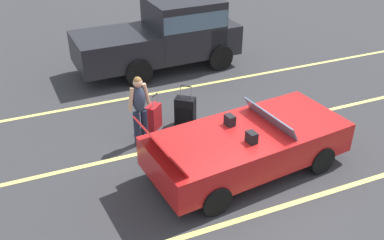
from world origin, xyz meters
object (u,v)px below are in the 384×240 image
convertible_car (255,143)px  suitcase_large_black (185,112)px  suitcase_medium_bright (153,117)px  duffel_bag (174,136)px  traveler_person (139,107)px  parked_pickup_truck_near (169,33)px

convertible_car → suitcase_large_black: 2.25m
convertible_car → suitcase_medium_bright: convertible_car is taller
suitcase_large_black → suitcase_medium_bright: size_ratio=1.12×
duffel_bag → traveler_person: (-0.69, 0.28, 0.77)m
suitcase_large_black → duffel_bag: 0.84m
parked_pickup_truck_near → suitcase_medium_bright: bearing=-118.6°
suitcase_medium_bright → parked_pickup_truck_near: parked_pickup_truck_near is taller
convertible_car → duffel_bag: (-1.22, 1.51, -0.43)m
suitcase_large_black → duffel_bag: suitcase_large_black is taller
suitcase_large_black → parked_pickup_truck_near: (0.94, 3.63, 0.74)m
traveler_person → parked_pickup_truck_near: parked_pickup_truck_near is taller
suitcase_large_black → duffel_bag: bearing=-1.8°
traveler_person → parked_pickup_truck_near: 4.52m
traveler_person → parked_pickup_truck_near: (2.16, 3.97, 0.18)m
convertible_car → duffel_bag: bearing=122.5°
convertible_car → suitcase_medium_bright: 2.73m
suitcase_medium_bright → parked_pickup_truck_near: bearing=-69.0°
suitcase_medium_bright → duffel_bag: suitcase_medium_bright is taller
convertible_car → traveler_person: (-1.91, 1.79, 0.34)m
duffel_bag → traveler_person: traveler_person is taller
traveler_person → convertible_car: bearing=27.8°
parked_pickup_truck_near → suitcase_large_black: bearing=-107.0°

